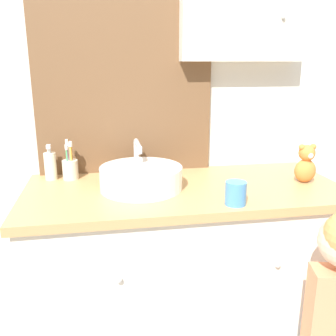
% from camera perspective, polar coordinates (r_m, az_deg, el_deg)
% --- Properties ---
extents(wall_back, '(3.20, 0.18, 2.50)m').
position_cam_1_polar(wall_back, '(1.80, 0.91, 14.87)').
color(wall_back, silver).
rests_on(wall_back, ground_plane).
extents(vanity_counter, '(1.32, 0.59, 0.82)m').
position_cam_1_polar(vanity_counter, '(1.74, 2.41, -15.66)').
color(vanity_counter, silver).
rests_on(vanity_counter, ground_plane).
extents(sink_basin, '(0.34, 0.39, 0.17)m').
position_cam_1_polar(sink_basin, '(1.54, -4.08, -1.34)').
color(sink_basin, white).
rests_on(sink_basin, vanity_counter).
extents(toothbrush_holder, '(0.07, 0.07, 0.18)m').
position_cam_1_polar(toothbrush_holder, '(1.71, -14.68, 0.02)').
color(toothbrush_holder, beige).
rests_on(toothbrush_holder, vanity_counter).
extents(soap_dispenser, '(0.05, 0.05, 0.16)m').
position_cam_1_polar(soap_dispenser, '(1.73, -17.48, 0.37)').
color(soap_dispenser, beige).
rests_on(soap_dispenser, vanity_counter).
extents(teddy_bear, '(0.09, 0.08, 0.17)m').
position_cam_1_polar(teddy_bear, '(1.71, 20.26, 0.54)').
color(teddy_bear, orange).
rests_on(teddy_bear, vanity_counter).
extents(drinking_cup, '(0.08, 0.08, 0.09)m').
position_cam_1_polar(drinking_cup, '(1.38, 10.28, -3.80)').
color(drinking_cup, '#4789D1').
rests_on(drinking_cup, vanity_counter).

